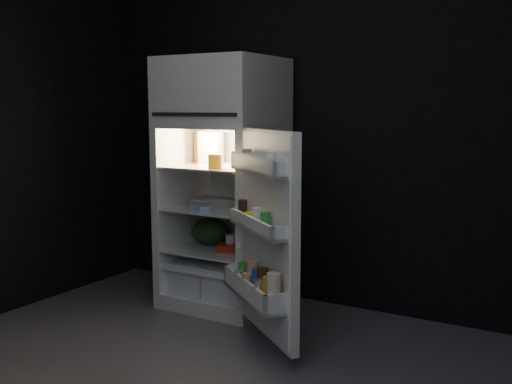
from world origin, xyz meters
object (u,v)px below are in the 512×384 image
Objects in this scene: milk_jug at (211,147)px; egg_carton at (225,203)px; fridge_door at (265,237)px; refrigerator at (225,175)px; yogurt_tray at (238,248)px.

milk_jug is 0.91× the size of egg_carton.
fridge_door reaches higher than milk_jug.
refrigerator is 7.42× the size of milk_jug.
fridge_door is at bearing -69.25° from yogurt_tray.
yogurt_tray is at bearing -26.73° from refrigerator.
milk_jug is at bearing 172.80° from refrigerator.
fridge_door is 4.34× the size of yogurt_tray.
fridge_door is 5.08× the size of milk_jug.
fridge_door reaches higher than yogurt_tray.
refrigerator is 0.22m from egg_carton.
refrigerator is 1.46× the size of fridge_door.
refrigerator is at bearing -21.32° from milk_jug.
fridge_door is at bearing -51.95° from milk_jug.
refrigerator is 6.34× the size of yogurt_tray.
egg_carton is 0.94× the size of yogurt_tray.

